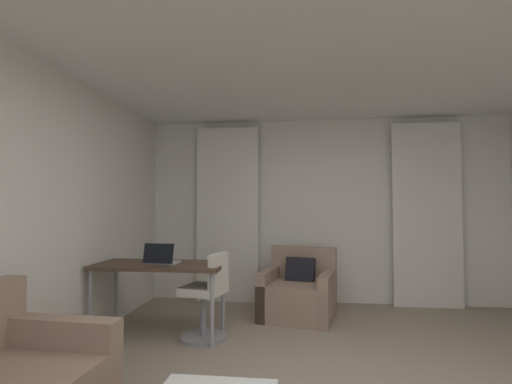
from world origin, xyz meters
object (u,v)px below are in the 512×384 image
(desk, at_px, (160,270))
(laptop, at_px, (161,259))
(armchair, at_px, (299,294))
(desk_chair, at_px, (207,301))

(desk, height_order, laptop, laptop)
(armchair, relative_size, desk, 0.73)
(desk_chair, bearing_deg, laptop, 179.98)
(desk, bearing_deg, armchair, 31.07)
(desk_chair, relative_size, laptop, 2.61)
(armchair, distance_m, desk, 1.73)
(armchair, xyz_separation_m, desk, (-1.44, -0.87, 0.41))
(desk, distance_m, desk_chair, 0.60)
(armchair, bearing_deg, laptop, -147.29)
(desk, xyz_separation_m, desk_chair, (0.51, -0.04, -0.30))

